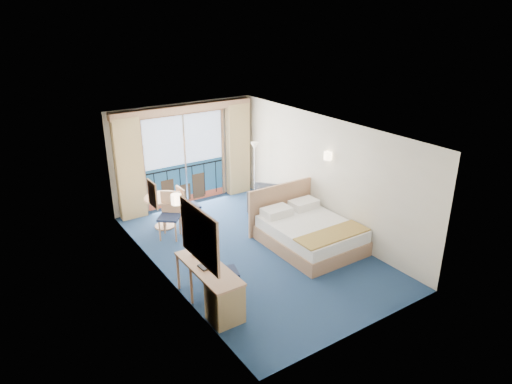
{
  "coord_description": "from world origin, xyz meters",
  "views": [
    {
      "loc": [
        -4.8,
        -7.38,
        4.87
      ],
      "look_at": [
        0.24,
        0.2,
        1.24
      ],
      "focal_mm": 32.0,
      "sensor_mm": 36.0,
      "label": 1
    }
  ],
  "objects_px": {
    "table_chair_a": "(186,204)",
    "table_chair_b": "(170,212)",
    "armchair": "(265,200)",
    "nightstand": "(295,208)",
    "floor_lamp": "(254,157)",
    "desk": "(221,296)",
    "bed": "(308,232)",
    "desk_chair": "(222,269)",
    "round_table": "(163,204)"
  },
  "relations": [
    {
      "from": "table_chair_a",
      "to": "table_chair_b",
      "type": "bearing_deg",
      "value": 118.27
    },
    {
      "from": "armchair",
      "to": "table_chair_a",
      "type": "height_order",
      "value": "table_chair_a"
    },
    {
      "from": "nightstand",
      "to": "floor_lamp",
      "type": "height_order",
      "value": "floor_lamp"
    },
    {
      "from": "table_chair_a",
      "to": "desk",
      "type": "bearing_deg",
      "value": 163.12
    },
    {
      "from": "bed",
      "to": "desk_chair",
      "type": "height_order",
      "value": "bed"
    },
    {
      "from": "desk_chair",
      "to": "table_chair_b",
      "type": "bearing_deg",
      "value": 11.66
    },
    {
      "from": "desk",
      "to": "desk_chair",
      "type": "bearing_deg",
      "value": 59.16
    },
    {
      "from": "desk_chair",
      "to": "table_chair_a",
      "type": "xyz_separation_m",
      "value": [
        0.72,
        2.99,
        0.04
      ]
    },
    {
      "from": "desk_chair",
      "to": "desk",
      "type": "bearing_deg",
      "value": 164.72
    },
    {
      "from": "desk_chair",
      "to": "round_table",
      "type": "relative_size",
      "value": 1.09
    },
    {
      "from": "desk",
      "to": "table_chair_a",
      "type": "xyz_separation_m",
      "value": [
        1.06,
        3.56,
        0.15
      ]
    },
    {
      "from": "bed",
      "to": "table_chair_b",
      "type": "relative_size",
      "value": 2.03
    },
    {
      "from": "bed",
      "to": "armchair",
      "type": "height_order",
      "value": "bed"
    },
    {
      "from": "bed",
      "to": "table_chair_a",
      "type": "xyz_separation_m",
      "value": [
        -1.81,
        2.4,
        0.25
      ]
    },
    {
      "from": "table_chair_a",
      "to": "table_chair_b",
      "type": "distance_m",
      "value": 0.61
    },
    {
      "from": "armchair",
      "to": "table_chair_a",
      "type": "xyz_separation_m",
      "value": [
        -2.03,
        0.39,
        0.22
      ]
    },
    {
      "from": "armchair",
      "to": "floor_lamp",
      "type": "height_order",
      "value": "floor_lamp"
    },
    {
      "from": "desk_chair",
      "to": "table_chair_a",
      "type": "distance_m",
      "value": 3.07
    },
    {
      "from": "desk",
      "to": "table_chair_a",
      "type": "relative_size",
      "value": 1.59
    },
    {
      "from": "round_table",
      "to": "table_chair_b",
      "type": "bearing_deg",
      "value": -95.84
    },
    {
      "from": "table_chair_b",
      "to": "nightstand",
      "type": "bearing_deg",
      "value": 23.18
    },
    {
      "from": "nightstand",
      "to": "table_chair_a",
      "type": "relative_size",
      "value": 0.58
    },
    {
      "from": "bed",
      "to": "floor_lamp",
      "type": "xyz_separation_m",
      "value": [
        0.44,
        2.82,
        0.93
      ]
    },
    {
      "from": "bed",
      "to": "round_table",
      "type": "bearing_deg",
      "value": 130.92
    },
    {
      "from": "desk",
      "to": "round_table",
      "type": "bearing_deg",
      "value": 81.33
    },
    {
      "from": "desk",
      "to": "table_chair_b",
      "type": "relative_size",
      "value": 1.51
    },
    {
      "from": "armchair",
      "to": "desk",
      "type": "bearing_deg",
      "value": 6.47
    },
    {
      "from": "armchair",
      "to": "desk_chair",
      "type": "xyz_separation_m",
      "value": [
        -2.74,
        -2.6,
        0.18
      ]
    },
    {
      "from": "desk",
      "to": "desk_chair",
      "type": "relative_size",
      "value": 1.71
    },
    {
      "from": "table_chair_a",
      "to": "table_chair_b",
      "type": "height_order",
      "value": "table_chair_b"
    },
    {
      "from": "bed",
      "to": "desk_chair",
      "type": "relative_size",
      "value": 2.29
    },
    {
      "from": "bed",
      "to": "armchair",
      "type": "xyz_separation_m",
      "value": [
        0.22,
        2.01,
        0.03
      ]
    },
    {
      "from": "round_table",
      "to": "table_chair_a",
      "type": "bearing_deg",
      "value": -26.66
    },
    {
      "from": "desk_chair",
      "to": "round_table",
      "type": "height_order",
      "value": "desk_chair"
    },
    {
      "from": "armchair",
      "to": "floor_lamp",
      "type": "xyz_separation_m",
      "value": [
        0.22,
        0.81,
        0.9
      ]
    },
    {
      "from": "nightstand",
      "to": "round_table",
      "type": "xyz_separation_m",
      "value": [
        -2.89,
        1.39,
        0.3
      ]
    },
    {
      "from": "desk_chair",
      "to": "table_chair_a",
      "type": "relative_size",
      "value": 0.93
    },
    {
      "from": "round_table",
      "to": "desk_chair",
      "type": "bearing_deg",
      "value": -94.22
    },
    {
      "from": "desk",
      "to": "table_chair_a",
      "type": "distance_m",
      "value": 3.72
    },
    {
      "from": "floor_lamp",
      "to": "round_table",
      "type": "relative_size",
      "value": 1.9
    },
    {
      "from": "nightstand",
      "to": "round_table",
      "type": "height_order",
      "value": "round_table"
    },
    {
      "from": "round_table",
      "to": "table_chair_b",
      "type": "relative_size",
      "value": 0.81
    },
    {
      "from": "desk_chair",
      "to": "round_table",
      "type": "xyz_separation_m",
      "value": [
        0.24,
        3.23,
        0.06
      ]
    },
    {
      "from": "table_chair_b",
      "to": "armchair",
      "type": "bearing_deg",
      "value": 37.27
    },
    {
      "from": "floor_lamp",
      "to": "round_table",
      "type": "distance_m",
      "value": 2.81
    },
    {
      "from": "bed",
      "to": "desk_chair",
      "type": "bearing_deg",
      "value": -166.73
    },
    {
      "from": "floor_lamp",
      "to": "table_chair_a",
      "type": "xyz_separation_m",
      "value": [
        -2.25,
        -0.42,
        -0.67
      ]
    },
    {
      "from": "armchair",
      "to": "round_table",
      "type": "height_order",
      "value": "round_table"
    },
    {
      "from": "bed",
      "to": "desk",
      "type": "xyz_separation_m",
      "value": [
        -2.86,
        -1.17,
        0.1
      ]
    },
    {
      "from": "armchair",
      "to": "desk",
      "type": "relative_size",
      "value": 0.48
    }
  ]
}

